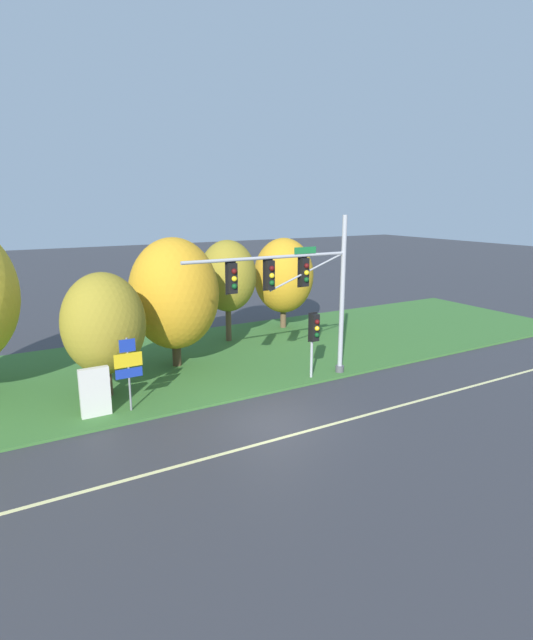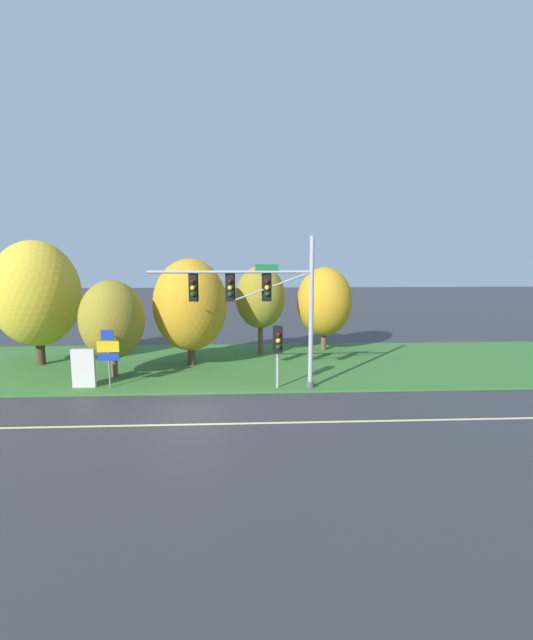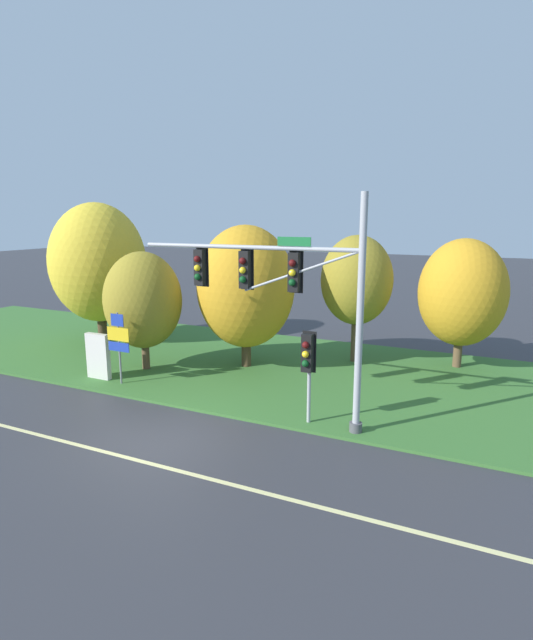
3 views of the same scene
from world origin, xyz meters
name	(u,v)px [view 1 (image 1 of 3)]	position (x,y,z in m)	size (l,w,h in m)	color
ground_plane	(275,422)	(0.00, 0.00, 0.00)	(160.00, 160.00, 0.00)	#333338
lane_stripe	(293,435)	(0.00, -1.20, 0.00)	(36.00, 0.16, 0.01)	beige
grass_verge	(192,361)	(0.00, 8.25, 0.05)	(48.00, 11.50, 0.10)	#386B2D
traffic_signal_mast	(299,284)	(3.03, 3.07, 4.52)	(7.92, 0.49, 7.32)	#9EA0A5
pedestrian_signal_near_kerb	(314,331)	(3.83, 2.98, 2.32)	(0.46, 0.55, 3.07)	#9EA0A5
route_sign_post	(128,365)	(-4.38, 3.54, 1.94)	(1.07, 0.08, 2.91)	slate
tree_left_of_mast	(104,324)	(-4.76, 5.60, 3.16)	(3.35, 3.35, 5.17)	brown
tree_behind_signpost	(174,294)	(-0.93, 7.87, 3.69)	(4.29, 4.29, 6.28)	#4C3823
tree_mid_verge	(228,276)	(3.26, 10.68, 3.87)	(3.24, 3.24, 5.82)	brown
tree_tall_centre	(284,276)	(7.68, 11.79, 3.45)	(3.76, 3.76, 5.71)	brown
info_kiosk	(95,392)	(-5.65, 3.68, 1.04)	(1.10, 0.24, 1.90)	beige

